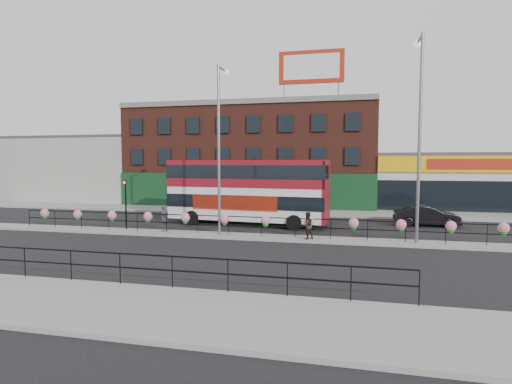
% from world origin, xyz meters
% --- Properties ---
extents(ground, '(120.00, 120.00, 0.00)m').
position_xyz_m(ground, '(0.00, 0.00, 0.00)').
color(ground, black).
rests_on(ground, ground).
extents(south_pavement, '(60.00, 4.00, 0.15)m').
position_xyz_m(south_pavement, '(0.00, -12.00, 0.07)').
color(south_pavement, gray).
rests_on(south_pavement, ground).
extents(north_pavement, '(60.00, 4.00, 0.15)m').
position_xyz_m(north_pavement, '(0.00, 12.00, 0.07)').
color(north_pavement, gray).
rests_on(north_pavement, ground).
extents(median, '(60.00, 1.60, 0.15)m').
position_xyz_m(median, '(0.00, 0.00, 0.07)').
color(median, gray).
rests_on(median, ground).
extents(yellow_line_inner, '(60.00, 0.10, 0.01)m').
position_xyz_m(yellow_line_inner, '(0.00, -9.70, 0.01)').
color(yellow_line_inner, gold).
rests_on(yellow_line_inner, ground).
extents(yellow_line_outer, '(60.00, 0.10, 0.01)m').
position_xyz_m(yellow_line_outer, '(0.00, -9.88, 0.01)').
color(yellow_line_outer, gold).
rests_on(yellow_line_outer, ground).
extents(brick_building, '(25.00, 12.21, 10.30)m').
position_xyz_m(brick_building, '(-4.00, 19.96, 5.13)').
color(brick_building, brown).
rests_on(brick_building, ground).
extents(supermarket, '(15.00, 12.25, 5.30)m').
position_xyz_m(supermarket, '(16.00, 19.90, 2.65)').
color(supermarket, silver).
rests_on(supermarket, ground).
extents(warehouse_west, '(15.50, 12.00, 7.30)m').
position_xyz_m(warehouse_west, '(-24.25, 20.00, 3.65)').
color(warehouse_west, '#9F9F9A').
rests_on(warehouse_west, ground).
extents(billboard, '(6.00, 0.29, 4.40)m').
position_xyz_m(billboard, '(2.50, 14.99, 13.18)').
color(billboard, '#A22211').
rests_on(billboard, brick_building).
extents(median_railing, '(30.04, 0.56, 1.23)m').
position_xyz_m(median_railing, '(-0.00, 0.00, 1.05)').
color(median_railing, black).
rests_on(median_railing, median).
extents(south_railing, '(20.04, 0.05, 1.12)m').
position_xyz_m(south_railing, '(-2.00, -10.10, 0.96)').
color(south_railing, black).
rests_on(south_railing, south_pavement).
extents(double_decker_bus, '(11.60, 3.65, 4.62)m').
position_xyz_m(double_decker_bus, '(-1.01, 4.77, 2.84)').
color(double_decker_bus, silver).
rests_on(double_decker_bus, ground).
extents(car, '(1.76, 4.44, 1.43)m').
position_xyz_m(car, '(11.34, 7.05, 0.72)').
color(car, black).
rests_on(car, ground).
extents(pedestrian_a, '(0.84, 0.75, 1.64)m').
position_xyz_m(pedestrian_a, '(-5.29, 0.32, 0.97)').
color(pedestrian_a, '#32303B').
rests_on(pedestrian_a, median).
extents(pedestrian_b, '(1.31, 1.31, 1.52)m').
position_xyz_m(pedestrian_b, '(3.71, -0.30, 0.91)').
color(pedestrian_b, black).
rests_on(pedestrian_b, median).
extents(lamp_column_west, '(0.36, 1.76, 10.02)m').
position_xyz_m(lamp_column_west, '(-1.56, 0.20, 6.09)').
color(lamp_column_west, slate).
rests_on(lamp_column_west, median).
extents(lamp_column_east, '(0.40, 1.94, 11.05)m').
position_xyz_m(lamp_column_east, '(9.54, 0.18, 6.70)').
color(lamp_column_east, slate).
rests_on(lamp_column_east, median).
extents(traffic_light_median, '(0.15, 0.28, 3.65)m').
position_xyz_m(traffic_light_median, '(-8.00, 0.39, 2.47)').
color(traffic_light_median, black).
rests_on(traffic_light_median, median).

